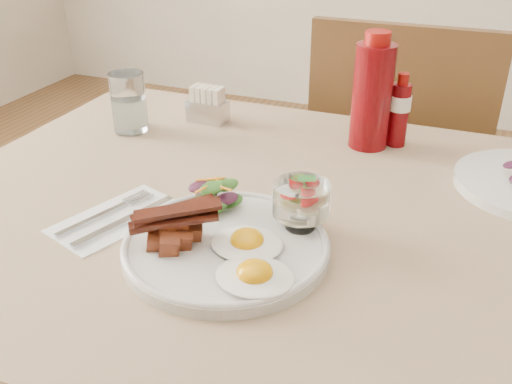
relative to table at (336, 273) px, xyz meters
The scene contains 12 objects.
table is the anchor object (origin of this frame).
chair_far 0.68m from the table, 90.00° to the left, with size 0.42×0.42×0.93m.
main_plate 0.20m from the table, 135.08° to the right, with size 0.28×0.28×0.02m, color silver.
fried_eggs 0.21m from the table, 116.23° to the right, with size 0.16×0.18×0.03m.
bacon_potato_pile 0.28m from the table, 140.65° to the right, with size 0.12×0.10×0.05m.
side_salad 0.22m from the table, 164.87° to the right, with size 0.08×0.07×0.04m.
fruit_cup 0.16m from the table, 130.35° to the right, with size 0.08×0.08×0.08m.
ketchup_bottle 0.35m from the table, 94.20° to the left, with size 0.09×0.09×0.22m.
hot_sauce_bottle 0.36m from the table, 85.15° to the left, with size 0.04×0.04×0.14m.
sugar_caddy 0.48m from the table, 140.00° to the left, with size 0.08×0.05×0.07m.
water_glass 0.54m from the table, 157.51° to the left, with size 0.07×0.07×0.12m.
napkin_cutlery 0.34m from the table, 161.09° to the right, with size 0.16×0.21×0.01m.
Camera 1 is at (0.15, -0.71, 1.19)m, focal length 40.00 mm.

